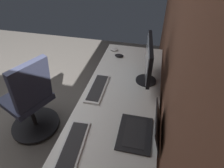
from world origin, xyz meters
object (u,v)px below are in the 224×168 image
object	(u,v)px
keyboard_spare	(98,88)
mouse_main	(114,50)
monitor_primary	(148,60)
keyboard_main	(73,146)
drawer_pedestal	(123,122)
mouse_spare	(119,56)
laptop_leftmost	(144,130)
office_chair	(31,102)

from	to	relation	value
keyboard_spare	mouse_main	world-z (taller)	mouse_main
monitor_primary	keyboard_spare	world-z (taller)	monitor_primary
keyboard_main	drawer_pedestal	bearing A→B (deg)	158.41
keyboard_main	mouse_spare	size ratio (longest dim) A/B	4.12
keyboard_spare	keyboard_main	bearing A→B (deg)	1.25
mouse_spare	drawer_pedestal	bearing A→B (deg)	15.27
mouse_main	laptop_leftmost	bearing A→B (deg)	22.02
monitor_primary	laptop_leftmost	bearing A→B (deg)	3.63
keyboard_spare	mouse_main	size ratio (longest dim) A/B	4.06
keyboard_spare	mouse_spare	distance (m)	0.64
drawer_pedestal	monitor_primary	world-z (taller)	monitor_primary
drawer_pedestal	keyboard_main	size ratio (longest dim) A/B	1.62
mouse_main	office_chair	world-z (taller)	office_chair
monitor_primary	mouse_spare	world-z (taller)	monitor_primary
drawer_pedestal	laptop_leftmost	distance (m)	0.63
monitor_primary	drawer_pedestal	bearing A→B (deg)	-34.20
monitor_primary	mouse_main	size ratio (longest dim) A/B	5.25
drawer_pedestal	keyboard_spare	world-z (taller)	keyboard_spare
keyboard_main	office_chair	xyz separation A→B (m)	(-0.57, -0.76, -0.28)
office_chair	mouse_spare	bearing A→B (deg)	130.07
keyboard_spare	monitor_primary	bearing A→B (deg)	118.47
laptop_leftmost	keyboard_spare	size ratio (longest dim) A/B	0.78
monitor_primary	office_chair	bearing A→B (deg)	-76.13
keyboard_spare	office_chair	bearing A→B (deg)	-85.49
drawer_pedestal	office_chair	size ratio (longest dim) A/B	0.72
office_chair	drawer_pedestal	bearing A→B (deg)	92.25
monitor_primary	keyboard_main	xyz separation A→B (m)	(0.86, -0.41, -0.23)
keyboard_main	mouse_main	bearing A→B (deg)	-178.73
office_chair	keyboard_spare	bearing A→B (deg)	94.51
keyboard_main	mouse_spare	world-z (taller)	mouse_spare
laptop_leftmost	keyboard_spare	world-z (taller)	laptop_leftmost
keyboard_spare	drawer_pedestal	bearing A→B (deg)	85.63
keyboard_main	office_chair	bearing A→B (deg)	-126.86
laptop_leftmost	keyboard_main	xyz separation A→B (m)	(0.20, -0.45, -0.04)
monitor_primary	keyboard_spare	bearing A→B (deg)	-61.53
keyboard_main	office_chair	distance (m)	0.99
laptop_leftmost	office_chair	size ratio (longest dim) A/B	0.34
monitor_primary	keyboard_main	distance (m)	0.98
mouse_main	office_chair	size ratio (longest dim) A/B	0.11
mouse_main	drawer_pedestal	bearing A→B (deg)	19.07
keyboard_main	office_chair	size ratio (longest dim) A/B	0.44
drawer_pedestal	mouse_spare	distance (m)	0.78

